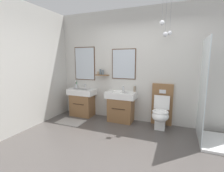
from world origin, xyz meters
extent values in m
cube|color=#4C4744|center=(0.00, 0.00, -0.05)|extent=(5.97, 4.70, 0.10)
cube|color=beige|center=(0.00, 1.69, 1.39)|extent=(4.77, 0.12, 2.79)
cube|color=#4C301E|center=(-1.62, 1.62, 1.45)|extent=(0.63, 0.02, 0.91)
cube|color=silver|center=(-1.62, 1.61, 1.45)|extent=(0.59, 0.01, 0.87)
cube|color=#4C301E|center=(-0.47, 1.62, 1.45)|extent=(0.63, 0.02, 0.76)
cube|color=silver|center=(-0.47, 1.61, 1.45)|extent=(0.59, 0.01, 0.72)
cube|color=brown|center=(-1.04, 1.55, 1.16)|extent=(0.36, 0.14, 0.02)
cylinder|color=gray|center=(-1.16, 1.55, 1.21)|extent=(0.05, 0.05, 0.08)
cylinder|color=slate|center=(-1.09, 1.55, 1.24)|extent=(0.05, 0.05, 0.14)
cylinder|color=slate|center=(-1.03, 1.55, 1.23)|extent=(0.05, 0.05, 0.12)
cylinder|color=gray|center=(0.53, 1.34, 2.46)|extent=(0.01, 0.01, 0.65)
sphere|color=silver|center=(0.53, 1.34, 2.08)|extent=(0.10, 0.10, 0.10)
cylinder|color=gray|center=(0.61, 1.43, 2.48)|extent=(0.01, 0.01, 0.62)
sphere|color=silver|center=(0.61, 1.43, 2.12)|extent=(0.10, 0.10, 0.10)
cylinder|color=gray|center=(0.46, 1.29, 2.57)|extent=(0.01, 0.01, 0.43)
sphere|color=silver|center=(0.46, 1.29, 2.31)|extent=(0.10, 0.10, 0.10)
cube|color=beige|center=(-2.33, 0.00, 1.39)|extent=(0.12, 3.50, 2.79)
cube|color=#9E9993|center=(-1.62, 0.88, 0.01)|extent=(0.68, 0.44, 0.01)
cube|color=brown|center=(-1.62, 1.45, 0.30)|extent=(0.62, 0.42, 0.60)
cube|color=#3B2919|center=(-1.62, 1.24, 0.37)|extent=(0.34, 0.01, 0.02)
cube|color=white|center=(-1.62, 1.45, 0.68)|extent=(0.75, 0.44, 0.16)
cube|color=silver|center=(-1.62, 1.42, 0.75)|extent=(0.46, 0.24, 0.03)
cylinder|color=silver|center=(-1.62, 1.62, 0.82)|extent=(0.03, 0.03, 0.11)
cylinder|color=silver|center=(-1.62, 1.56, 0.87)|extent=(0.02, 0.11, 0.02)
cube|color=brown|center=(-0.47, 1.45, 0.30)|extent=(0.62, 0.42, 0.60)
cube|color=#3B2919|center=(-0.47, 1.24, 0.37)|extent=(0.34, 0.01, 0.02)
cube|color=white|center=(-0.47, 1.45, 0.68)|extent=(0.75, 0.44, 0.16)
cube|color=silver|center=(-0.47, 1.42, 0.75)|extent=(0.46, 0.24, 0.03)
cylinder|color=silver|center=(-0.47, 1.62, 0.82)|extent=(0.03, 0.03, 0.11)
cylinder|color=silver|center=(-0.47, 1.56, 0.87)|extent=(0.02, 0.11, 0.02)
cube|color=brown|center=(0.51, 1.61, 0.50)|extent=(0.48, 0.10, 1.00)
cube|color=silver|center=(0.51, 1.56, 0.82)|extent=(0.15, 0.01, 0.09)
cube|color=white|center=(0.51, 1.35, 0.17)|extent=(0.22, 0.30, 0.34)
ellipsoid|color=white|center=(0.51, 1.27, 0.32)|extent=(0.37, 0.46, 0.24)
torus|color=white|center=(0.51, 1.27, 0.42)|extent=(0.35, 0.35, 0.04)
cube|color=white|center=(0.51, 1.49, 0.57)|extent=(0.35, 0.03, 0.33)
cylinder|color=silver|center=(-1.91, 1.59, 0.81)|extent=(0.07, 0.07, 0.09)
cylinder|color=#33B266|center=(-1.89, 1.59, 0.87)|extent=(0.04, 0.02, 0.17)
cube|color=white|center=(-1.91, 1.60, 0.95)|extent=(0.02, 0.02, 0.03)
cylinder|color=#33B266|center=(-1.91, 1.60, 0.86)|extent=(0.01, 0.01, 0.16)
cube|color=white|center=(-1.91, 1.60, 0.94)|extent=(0.01, 0.02, 0.03)
cylinder|color=#2D84DB|center=(-1.93, 1.59, 0.86)|extent=(0.01, 0.03, 0.16)
cube|color=white|center=(-1.93, 1.60, 0.94)|extent=(0.01, 0.02, 0.03)
cylinder|color=#DB3847|center=(-1.91, 1.57, 0.86)|extent=(0.03, 0.02, 0.15)
cube|color=white|center=(-1.90, 1.58, 0.94)|extent=(0.02, 0.02, 0.03)
cylinder|color=gray|center=(-0.17, 1.60, 0.83)|extent=(0.06, 0.06, 0.14)
cylinder|color=silver|center=(-0.17, 1.60, 0.92)|extent=(0.02, 0.02, 0.04)
cube|color=white|center=(-0.51, 1.33, 0.78)|extent=(0.22, 0.16, 0.04)
cube|color=silver|center=(1.27, 1.03, 1.00)|extent=(0.02, 0.87, 1.90)
camera|label=1|loc=(0.82, -2.36, 1.56)|focal=26.15mm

